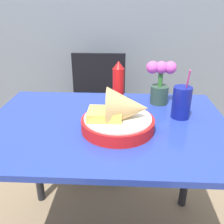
# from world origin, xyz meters

# --- Properties ---
(dining_table) EXTENTS (1.07, 0.75, 0.76)m
(dining_table) POSITION_xyz_m (0.00, 0.00, 0.64)
(dining_table) COLOR #233893
(dining_table) RESTS_ON ground_plane
(chair_far_window) EXTENTS (0.40, 0.40, 0.89)m
(chair_far_window) POSITION_xyz_m (-0.12, 0.77, 0.53)
(chair_far_window) COLOR black
(chair_far_window) RESTS_ON ground_plane
(food_basket) EXTENTS (0.30, 0.30, 0.18)m
(food_basket) POSITION_xyz_m (0.06, -0.06, 0.82)
(food_basket) COLOR red
(food_basket) RESTS_ON dining_table
(ketchup_bottle) EXTENTS (0.06, 0.06, 0.22)m
(ketchup_bottle) POSITION_xyz_m (0.05, 0.21, 0.87)
(ketchup_bottle) COLOR red
(ketchup_bottle) RESTS_ON dining_table
(drink_cup) EXTENTS (0.08, 0.08, 0.23)m
(drink_cup) POSITION_xyz_m (0.33, 0.07, 0.83)
(drink_cup) COLOR navy
(drink_cup) RESTS_ON dining_table
(flower_vase) EXTENTS (0.15, 0.09, 0.22)m
(flower_vase) POSITION_xyz_m (0.25, 0.24, 0.87)
(flower_vase) COLOR #2D4738
(flower_vase) RESTS_ON dining_table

